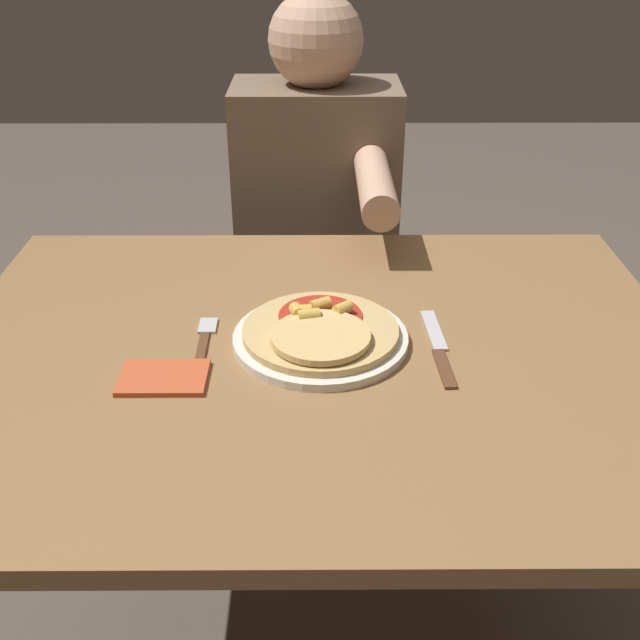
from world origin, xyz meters
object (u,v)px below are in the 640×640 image
object	(u,v)px
plate	(320,339)
pizza	(320,330)
dining_table	(316,406)
person_diner	(319,214)
fork	(203,343)
knife	(438,348)

from	to	relation	value
plate	pizza	bearing A→B (deg)	-96.82
dining_table	pizza	bearing A→B (deg)	63.69
person_diner	fork	bearing A→B (deg)	-105.28
dining_table	pizza	world-z (taller)	pizza
fork	knife	world-z (taller)	same
dining_table	knife	distance (m)	0.22
dining_table	pizza	xyz separation A→B (m)	(0.01, 0.01, 0.13)
pizza	knife	world-z (taller)	pizza
knife	person_diner	distance (m)	0.70
knife	fork	bearing A→B (deg)	177.20
pizza	knife	distance (m)	0.18
pizza	knife	size ratio (longest dim) A/B	1.09
knife	person_diner	bearing A→B (deg)	104.77
person_diner	plate	bearing A→B (deg)	-90.07
dining_table	knife	size ratio (longest dim) A/B	5.20
knife	person_diner	size ratio (longest dim) A/B	0.19
plate	knife	bearing A→B (deg)	-7.00
dining_table	plate	world-z (taller)	plate
knife	person_diner	world-z (taller)	person_diner
plate	pizza	size ratio (longest dim) A/B	1.13
plate	pizza	distance (m)	0.02
plate	person_diner	size ratio (longest dim) A/B	0.23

